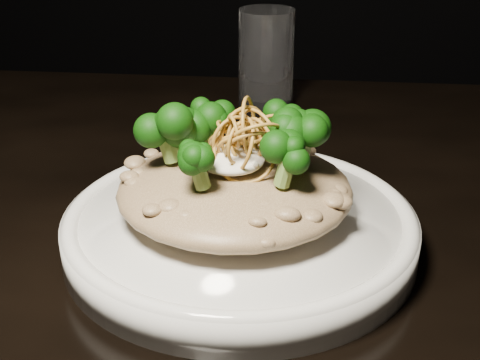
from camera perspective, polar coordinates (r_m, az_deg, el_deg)
name	(u,v)px	position (r m, az deg, el deg)	size (l,w,h in m)	color
table	(330,317)	(0.58, 7.70, -11.47)	(1.10, 0.80, 0.75)	black
plate	(240,230)	(0.50, 0.00, -4.31)	(0.26, 0.26, 0.03)	silver
risotto	(235,189)	(0.49, -0.45, -0.78)	(0.17, 0.17, 0.04)	brown
broccoli	(232,143)	(0.47, -0.70, 3.13)	(0.10, 0.10, 0.04)	black
cheese	(232,160)	(0.47, -0.73, 1.75)	(0.05, 0.05, 0.01)	white
shallots	(245,129)	(0.47, 0.41, 4.42)	(0.05, 0.05, 0.03)	brown
drinking_glass	(266,59)	(0.78, 2.25, 10.31)	(0.06, 0.06, 0.11)	white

